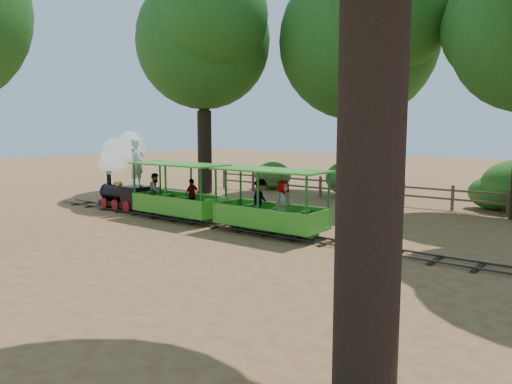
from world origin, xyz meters
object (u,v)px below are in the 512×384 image
Objects in this scene: locomotive at (122,165)px; carriage_front at (176,197)px; carriage_rear at (270,207)px; fence at (381,190)px.

locomotive is 3.26m from carriage_front.
carriage_front is at bearing -178.91° from carriage_rear.
carriage_front is at bearing -1.49° from locomotive.
carriage_rear is 0.20× the size of fence.
locomotive is at bearing 179.98° from carriage_rear.
locomotive is at bearing 178.51° from carriage_front.
carriage_rear reaches higher than fence.
locomotive is 0.18× the size of fence.
carriage_rear is 7.95m from fence.
carriage_rear is at bearing -0.02° from locomotive.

